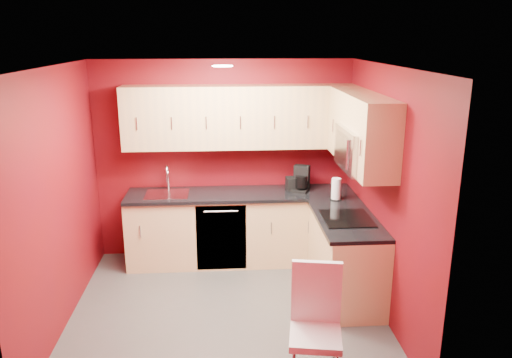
{
  "coord_description": "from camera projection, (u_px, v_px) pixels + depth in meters",
  "views": [
    {
      "loc": [
        -0.02,
        -4.65,
        2.77
      ],
      "look_at": [
        0.34,
        0.55,
        1.27
      ],
      "focal_mm": 35.0,
      "sensor_mm": 36.0,
      "label": 1
    }
  ],
  "objects": [
    {
      "name": "upper_cabinets_back",
      "position": [
        240.0,
        117.0,
        6.01
      ],
      "size": [
        2.8,
        0.35,
        0.75
      ],
      "primitive_type": "cube",
      "color": "tan",
      "rests_on": "wall_back"
    },
    {
      "name": "napkin_holder",
      "position": [
        292.0,
        184.0,
        6.22
      ],
      "size": [
        0.17,
        0.17,
        0.16
      ],
      "primitive_type": null,
      "rotation": [
        0.0,
        0.0,
        0.12
      ],
      "color": "black",
      "rests_on": "countertop_back"
    },
    {
      "name": "wall_right",
      "position": [
        385.0,
        193.0,
        4.99
      ],
      "size": [
        0.0,
        3.0,
        3.0
      ],
      "primitive_type": "plane",
      "rotation": [
        1.57,
        0.0,
        -1.57
      ],
      "color": "#60090B",
      "rests_on": "floor"
    },
    {
      "name": "coffee_maker",
      "position": [
        300.0,
        179.0,
        6.14
      ],
      "size": [
        0.27,
        0.31,
        0.31
      ],
      "primitive_type": null,
      "rotation": [
        0.0,
        0.0,
        -0.41
      ],
      "color": "black",
      "rests_on": "countertop_back"
    },
    {
      "name": "upper_cabinets_right",
      "position": [
        360.0,
        123.0,
        5.22
      ],
      "size": [
        0.35,
        1.55,
        0.75
      ],
      "color": "tan",
      "rests_on": "wall_right"
    },
    {
      "name": "cooktop",
      "position": [
        347.0,
        218.0,
        5.25
      ],
      "size": [
        0.5,
        0.55,
        0.01
      ],
      "primitive_type": "cube",
      "color": "black",
      "rests_on": "countertop_right"
    },
    {
      "name": "paper_towel",
      "position": [
        336.0,
        189.0,
        5.84
      ],
      "size": [
        0.17,
        0.17,
        0.26
      ],
      "primitive_type": null,
      "rotation": [
        0.0,
        0.0,
        0.2
      ],
      "color": "white",
      "rests_on": "countertop_right"
    },
    {
      "name": "countertop_back",
      "position": [
        241.0,
        194.0,
        6.13
      ],
      "size": [
        2.8,
        0.63,
        0.04
      ],
      "primitive_type": "cube",
      "color": "black",
      "rests_on": "base_cabinets_back"
    },
    {
      "name": "countertop_right",
      "position": [
        346.0,
        219.0,
        5.29
      ],
      "size": [
        0.63,
        1.27,
        0.04
      ],
      "primitive_type": "cube",
      "color": "black",
      "rests_on": "base_cabinets_right"
    },
    {
      "name": "microwave",
      "position": [
        362.0,
        149.0,
        5.05
      ],
      "size": [
        0.42,
        0.76,
        0.42
      ],
      "color": "silver",
      "rests_on": "upper_cabinets_right"
    },
    {
      "name": "floor",
      "position": [
        227.0,
        310.0,
        5.23
      ],
      "size": [
        3.2,
        3.2,
        0.0
      ],
      "primitive_type": "plane",
      "color": "#43403E",
      "rests_on": "ground"
    },
    {
      "name": "wall_front",
      "position": [
        227.0,
        264.0,
        3.45
      ],
      "size": [
        3.2,
        0.0,
        3.2
      ],
      "primitive_type": "plane",
      "rotation": [
        -1.57,
        0.0,
        0.0
      ],
      "color": "#60090B",
      "rests_on": "floor"
    },
    {
      "name": "dining_chair",
      "position": [
        316.0,
        330.0,
        3.99
      ],
      "size": [
        0.48,
        0.49,
        1.02
      ],
      "primitive_type": null,
      "rotation": [
        0.0,
        0.0,
        -0.17
      ],
      "color": "silver",
      "rests_on": "floor"
    },
    {
      "name": "base_cabinets_right",
      "position": [
        345.0,
        258.0,
        5.44
      ],
      "size": [
        0.6,
        1.3,
        0.87
      ],
      "primitive_type": "cube",
      "color": "#E4B982",
      "rests_on": "floor"
    },
    {
      "name": "downlight",
      "position": [
        223.0,
        66.0,
        4.83
      ],
      "size": [
        0.2,
        0.2,
        0.01
      ],
      "primitive_type": "cylinder",
      "color": "white",
      "rests_on": "ceiling"
    },
    {
      "name": "dishwasher_front",
      "position": [
        221.0,
        238.0,
        5.98
      ],
      "size": [
        0.6,
        0.02,
        0.82
      ],
      "primitive_type": "cube",
      "color": "black",
      "rests_on": "base_cabinets_back"
    },
    {
      "name": "sink",
      "position": [
        167.0,
        191.0,
        6.07
      ],
      "size": [
        0.52,
        0.42,
        0.35
      ],
      "color": "silver",
      "rests_on": "countertop_back"
    },
    {
      "name": "base_cabinets_back",
      "position": [
        241.0,
        228.0,
        6.27
      ],
      "size": [
        2.8,
        0.6,
        0.87
      ],
      "primitive_type": "cube",
      "color": "#E4B982",
      "rests_on": "floor"
    },
    {
      "name": "wall_left",
      "position": [
        58.0,
        200.0,
        4.78
      ],
      "size": [
        0.0,
        3.0,
        3.0
      ],
      "primitive_type": "plane",
      "rotation": [
        1.57,
        0.0,
        1.57
      ],
      "color": "#60090B",
      "rests_on": "floor"
    },
    {
      "name": "wall_back",
      "position": [
        224.0,
        160.0,
        6.32
      ],
      "size": [
        3.2,
        0.0,
        3.2
      ],
      "primitive_type": "plane",
      "rotation": [
        1.57,
        0.0,
        0.0
      ],
      "color": "#60090B",
      "rests_on": "floor"
    },
    {
      "name": "ceiling",
      "position": [
        223.0,
        66.0,
        4.54
      ],
      "size": [
        3.2,
        3.2,
        0.0
      ],
      "primitive_type": "plane",
      "rotation": [
        3.14,
        0.0,
        0.0
      ],
      "color": "white",
      "rests_on": "wall_back"
    }
  ]
}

